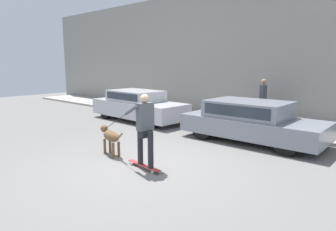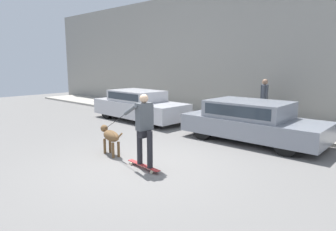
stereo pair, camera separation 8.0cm
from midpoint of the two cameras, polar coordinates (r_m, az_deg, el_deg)
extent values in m
plane|color=slate|center=(7.12, -4.62, -9.63)|extent=(36.00, 36.00, 0.00)
cube|color=gray|center=(12.86, 20.28, 11.36)|extent=(32.00, 0.30, 5.67)
cube|color=#A39E93|center=(11.86, 17.02, -1.83)|extent=(30.00, 2.32, 0.11)
cylinder|color=black|center=(12.15, 1.50, 0.10)|extent=(0.62, 0.22, 0.62)
cylinder|color=black|center=(11.17, -3.45, -0.78)|extent=(0.62, 0.22, 0.62)
cylinder|color=black|center=(14.12, -6.62, 1.41)|extent=(0.62, 0.22, 0.62)
cylinder|color=black|center=(13.28, -11.36, 0.75)|extent=(0.62, 0.22, 0.62)
cube|color=#BCBCC1|center=(12.60, -5.23, 1.31)|extent=(4.44, 1.80, 0.64)
cube|color=#BCBCC1|center=(12.67, -5.79, 3.80)|extent=(2.29, 1.57, 0.44)
cube|color=#28333D|center=(12.20, -8.49, 3.61)|extent=(1.97, 0.08, 0.28)
cylinder|color=black|center=(9.82, 25.02, -3.03)|extent=(0.68, 0.21, 0.67)
cylinder|color=black|center=(8.35, 21.87, -4.95)|extent=(0.68, 0.21, 0.67)
cylinder|color=black|center=(10.83, 11.66, -1.16)|extent=(0.68, 0.21, 0.67)
cylinder|color=black|center=(9.52, 6.88, -2.54)|extent=(0.68, 0.21, 0.67)
cube|color=gray|center=(9.52, 16.13, -2.01)|extent=(4.25, 1.88, 0.55)
cube|color=gray|center=(9.50, 15.36, 1.20)|extent=(2.41, 1.67, 0.50)
cube|color=#28333D|center=(8.77, 12.98, 0.77)|extent=(2.10, 0.04, 0.32)
cylinder|color=brown|center=(8.18, -11.68, -5.73)|extent=(0.07, 0.07, 0.40)
cylinder|color=brown|center=(8.25, -10.70, -5.58)|extent=(0.07, 0.07, 0.40)
cylinder|color=brown|center=(7.75, -10.13, -6.56)|extent=(0.07, 0.07, 0.40)
cylinder|color=brown|center=(7.82, -9.10, -6.39)|extent=(0.07, 0.07, 0.40)
ellipsoid|color=brown|center=(7.92, -10.49, -3.84)|extent=(0.75, 0.41, 0.28)
sphere|color=brown|center=(8.25, -11.79, -2.41)|extent=(0.20, 0.20, 0.20)
cylinder|color=brown|center=(8.34, -12.04, -2.41)|extent=(0.12, 0.11, 0.09)
cylinder|color=brown|center=(7.49, -8.95, -3.91)|extent=(0.29, 0.10, 0.22)
cylinder|color=beige|center=(7.21, -6.74, -9.11)|extent=(0.07, 0.04, 0.07)
cylinder|color=beige|center=(7.29, -5.77, -8.86)|extent=(0.07, 0.04, 0.07)
cylinder|color=beige|center=(6.64, -2.81, -10.75)|extent=(0.07, 0.04, 0.07)
cylinder|color=beige|center=(6.73, -1.81, -10.45)|extent=(0.07, 0.04, 0.07)
cube|color=#A82D2D|center=(6.95, -4.37, -9.44)|extent=(1.07, 0.22, 0.02)
cylinder|color=#232328|center=(6.92, -5.10, -5.85)|extent=(0.13, 0.13, 0.83)
cylinder|color=#232328|center=(6.64, -3.14, -6.51)|extent=(0.13, 0.13, 0.83)
cube|color=#232328|center=(6.70, -4.18, -3.44)|extent=(0.18, 0.29, 0.17)
cube|color=#4C5156|center=(6.62, -4.22, -0.19)|extent=(0.21, 0.38, 0.61)
sphere|color=tan|center=(6.56, -4.26, 3.25)|extent=(0.19, 0.19, 0.19)
cylinder|color=#4C5156|center=(6.76, -2.75, -0.25)|extent=(0.08, 0.08, 0.58)
cylinder|color=#4C5156|center=(6.69, -6.82, 1.04)|extent=(0.56, 0.21, 0.31)
cylinder|color=black|center=(7.59, -9.95, -1.27)|extent=(1.30, 0.33, 0.63)
cylinder|color=#3D4760|center=(12.13, 17.94, 0.68)|extent=(0.16, 0.16, 0.85)
cylinder|color=#3D4760|center=(11.97, 17.82, 0.56)|extent=(0.16, 0.16, 0.85)
cube|color=#424751|center=(11.96, 18.07, 4.10)|extent=(0.33, 0.48, 0.62)
cylinder|color=#424751|center=(12.22, 18.26, 4.28)|extent=(0.10, 0.10, 0.59)
cylinder|color=#424751|center=(11.70, 17.88, 4.07)|extent=(0.10, 0.10, 0.59)
sphere|color=#997056|center=(11.93, 18.17, 6.11)|extent=(0.22, 0.22, 0.22)
cube|color=black|center=(12.27, 18.14, 2.24)|extent=(0.16, 0.26, 0.29)
camera|label=1|loc=(0.04, -89.72, 0.05)|focal=32.00mm
camera|label=2|loc=(0.04, 90.28, -0.05)|focal=32.00mm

